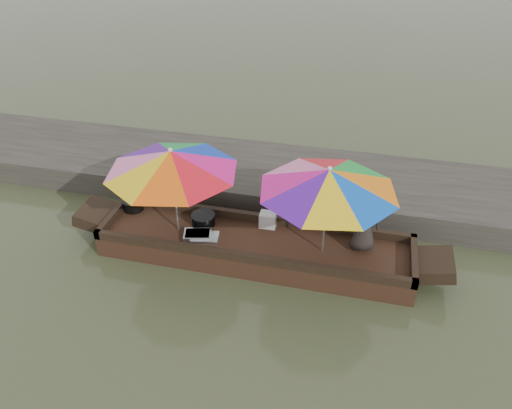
% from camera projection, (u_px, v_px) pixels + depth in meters
% --- Properties ---
extents(water, '(80.00, 80.00, 0.00)m').
position_uv_depth(water, '(255.00, 257.00, 8.47)').
color(water, '#414C2E').
rests_on(water, ground).
extents(dock, '(22.00, 2.20, 0.50)m').
position_uv_depth(dock, '(280.00, 179.00, 10.11)').
color(dock, '#2D2B26').
rests_on(dock, ground).
extents(boat_hull, '(5.20, 1.20, 0.35)m').
position_uv_depth(boat_hull, '(255.00, 248.00, 8.37)').
color(boat_hull, '#311C13').
rests_on(boat_hull, water).
extents(cooking_pot, '(0.36, 0.36, 0.19)m').
position_uv_depth(cooking_pot, '(133.00, 205.00, 8.99)').
color(cooking_pot, black).
rests_on(cooking_pot, boat_hull).
extents(tray_crayfish, '(0.52, 0.42, 0.09)m').
position_uv_depth(tray_crayfish, '(198.00, 235.00, 8.32)').
color(tray_crayfish, silver).
rests_on(tray_crayfish, boat_hull).
extents(tray_scallop, '(0.50, 0.39, 0.06)m').
position_uv_depth(tray_scallop, '(205.00, 238.00, 8.29)').
color(tray_scallop, silver).
rests_on(tray_scallop, boat_hull).
extents(charcoal_grill, '(0.39, 0.39, 0.18)m').
position_uv_depth(charcoal_grill, '(203.00, 220.00, 8.61)').
color(charcoal_grill, black).
rests_on(charcoal_grill, boat_hull).
extents(supply_bag, '(0.29, 0.23, 0.26)m').
position_uv_depth(supply_bag, '(268.00, 220.00, 8.54)').
color(supply_bag, silver).
rests_on(supply_bag, boat_hull).
extents(vendor, '(0.57, 0.44, 1.04)m').
position_uv_depth(vendor, '(364.00, 222.00, 7.82)').
color(vendor, black).
rests_on(vendor, boat_hull).
extents(umbrella_bow, '(2.53, 2.53, 1.55)m').
position_uv_depth(umbrella_bow, '(175.00, 191.00, 8.10)').
color(umbrella_bow, '#E5147E').
rests_on(umbrella_bow, boat_hull).
extents(umbrella_stern, '(2.55, 2.55, 1.55)m').
position_uv_depth(umbrella_stern, '(326.00, 211.00, 7.62)').
color(umbrella_stern, orange).
rests_on(umbrella_stern, boat_hull).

